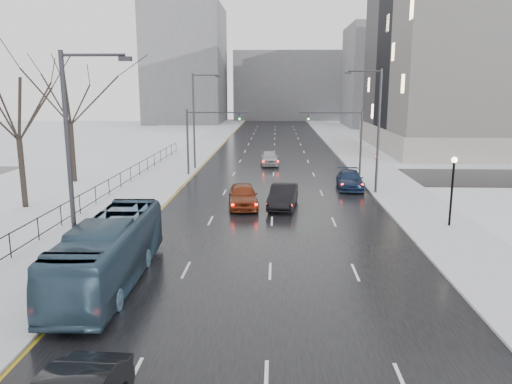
# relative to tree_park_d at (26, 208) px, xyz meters

# --- Properties ---
(road) EXTENTS (16.00, 150.00, 0.04)m
(road) POSITION_rel_tree_park_d_xyz_m (17.80, 26.00, 0.02)
(road) COLOR black
(road) RESTS_ON ground
(cross_road) EXTENTS (130.00, 10.00, 0.04)m
(cross_road) POSITION_rel_tree_park_d_xyz_m (17.80, 14.00, 0.02)
(cross_road) COLOR black
(cross_road) RESTS_ON ground
(sidewalk_left) EXTENTS (5.00, 150.00, 0.16)m
(sidewalk_left) POSITION_rel_tree_park_d_xyz_m (7.30, 26.00, 0.08)
(sidewalk_left) COLOR silver
(sidewalk_left) RESTS_ON ground
(sidewalk_right) EXTENTS (5.00, 150.00, 0.16)m
(sidewalk_right) POSITION_rel_tree_park_d_xyz_m (28.30, 26.00, 0.08)
(sidewalk_right) COLOR silver
(sidewalk_right) RESTS_ON ground
(park_strip) EXTENTS (14.00, 150.00, 0.12)m
(park_strip) POSITION_rel_tree_park_d_xyz_m (-2.20, 26.00, 0.06)
(park_strip) COLOR white
(park_strip) RESTS_ON ground
(tree_park_d) EXTENTS (8.75, 8.75, 12.50)m
(tree_park_d) POSITION_rel_tree_park_d_xyz_m (0.00, 0.00, 0.00)
(tree_park_d) COLOR black
(tree_park_d) RESTS_ON ground
(tree_park_e) EXTENTS (9.45, 9.45, 13.50)m
(tree_park_e) POSITION_rel_tree_park_d_xyz_m (-0.40, 10.00, 0.00)
(tree_park_e) COLOR black
(tree_park_e) RESTS_ON ground
(iron_fence) EXTENTS (0.06, 70.00, 1.30)m
(iron_fence) POSITION_rel_tree_park_d_xyz_m (4.80, -4.00, 0.91)
(iron_fence) COLOR black
(iron_fence) RESTS_ON sidewalk_left
(streetlight_r_mid) EXTENTS (2.95, 0.25, 10.00)m
(streetlight_r_mid) POSITION_rel_tree_park_d_xyz_m (25.97, 6.00, 5.62)
(streetlight_r_mid) COLOR #2D2D33
(streetlight_r_mid) RESTS_ON ground
(streetlight_l_near) EXTENTS (2.95, 0.25, 10.00)m
(streetlight_l_near) POSITION_rel_tree_park_d_xyz_m (9.63, -14.00, 5.62)
(streetlight_l_near) COLOR #2D2D33
(streetlight_l_near) RESTS_ON ground
(streetlight_l_far) EXTENTS (2.95, 0.25, 10.00)m
(streetlight_l_far) POSITION_rel_tree_park_d_xyz_m (9.63, 18.00, 5.62)
(streetlight_l_far) COLOR #2D2D33
(streetlight_l_far) RESTS_ON ground
(lamppost_r_mid) EXTENTS (0.36, 0.36, 4.28)m
(lamppost_r_mid) POSITION_rel_tree_park_d_xyz_m (28.80, -4.00, 2.94)
(lamppost_r_mid) COLOR black
(lamppost_r_mid) RESTS_ON sidewalk_right
(mast_signal_right) EXTENTS (6.10, 0.33, 6.50)m
(mast_signal_right) POSITION_rel_tree_park_d_xyz_m (25.13, 14.00, 4.11)
(mast_signal_right) COLOR #2D2D33
(mast_signal_right) RESTS_ON ground
(mast_signal_left) EXTENTS (6.10, 0.33, 6.50)m
(mast_signal_left) POSITION_rel_tree_park_d_xyz_m (10.47, 14.00, 4.11)
(mast_signal_left) COLOR #2D2D33
(mast_signal_left) RESTS_ON ground
(no_uturn_sign) EXTENTS (0.60, 0.06, 2.70)m
(no_uturn_sign) POSITION_rel_tree_park_d_xyz_m (27.00, 10.00, 2.30)
(no_uturn_sign) COLOR #2D2D33
(no_uturn_sign) RESTS_ON sidewalk_right
(bldg_far_right) EXTENTS (24.00, 20.00, 22.00)m
(bldg_far_right) POSITION_rel_tree_park_d_xyz_m (45.80, 81.00, 11.00)
(bldg_far_right) COLOR slate
(bldg_far_right) RESTS_ON ground
(bldg_far_left) EXTENTS (18.00, 22.00, 28.00)m
(bldg_far_left) POSITION_rel_tree_park_d_xyz_m (-4.20, 91.00, 14.00)
(bldg_far_left) COLOR slate
(bldg_far_left) RESTS_ON ground
(bldg_far_center) EXTENTS (30.00, 18.00, 18.00)m
(bldg_far_center) POSITION_rel_tree_park_d_xyz_m (21.80, 106.00, 9.00)
(bldg_far_center) COLOR slate
(bldg_far_center) RESTS_ON ground
(bus) EXTENTS (2.70, 10.55, 2.92)m
(bus) POSITION_rel_tree_park_d_xyz_m (10.80, -13.78, 1.50)
(bus) COLOR #314B5F
(bus) RESTS_ON road
(sedan_center_near) EXTENTS (2.59, 5.24, 1.72)m
(sedan_center_near) POSITION_rel_tree_park_d_xyz_m (15.66, 0.80, 0.90)
(sedan_center_near) COLOR maroon
(sedan_center_near) RESTS_ON road
(sedan_right_near) EXTENTS (2.38, 5.22, 1.66)m
(sedan_right_near) POSITION_rel_tree_park_d_xyz_m (18.57, 0.81, 0.87)
(sedan_right_near) COLOR black
(sedan_right_near) RESTS_ON road
(sedan_right_far) EXTENTS (2.39, 5.33, 1.52)m
(sedan_right_far) POSITION_rel_tree_park_d_xyz_m (24.39, 8.03, 0.80)
(sedan_right_far) COLOR #152340
(sedan_right_far) RESTS_ON road
(sedan_center_far) EXTENTS (2.25, 4.90, 1.63)m
(sedan_center_far) POSITION_rel_tree_park_d_xyz_m (17.30, 21.05, 0.85)
(sedan_center_far) COLOR #A4A3A7
(sedan_center_far) RESTS_ON road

